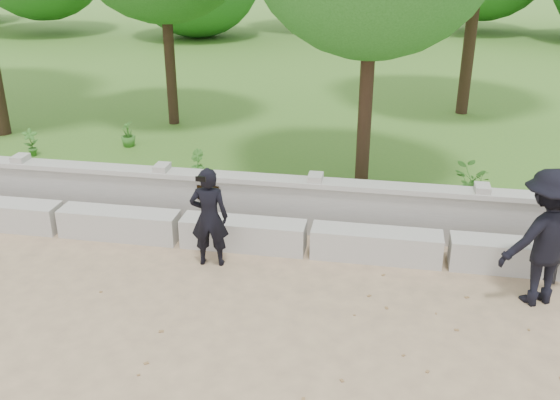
% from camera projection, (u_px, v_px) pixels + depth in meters
% --- Properties ---
extents(ground, '(80.00, 80.00, 0.00)m').
position_uv_depth(ground, '(134.00, 308.00, 8.01)').
color(ground, tan).
rests_on(ground, ground).
extents(lawn, '(40.00, 22.00, 0.25)m').
position_uv_depth(lawn, '(298.00, 74.00, 20.61)').
color(lawn, '#3E6F25').
rests_on(lawn, ground).
extents(concrete_bench, '(11.90, 0.45, 0.45)m').
position_uv_depth(concrete_bench, '(180.00, 229.00, 9.64)').
color(concrete_bench, '#B5B3AB').
rests_on(concrete_bench, ground).
extents(parapet_wall, '(12.50, 0.35, 0.90)m').
position_uv_depth(parapet_wall, '(193.00, 197.00, 10.17)').
color(parapet_wall, '#AAA8A1').
rests_on(parapet_wall, ground).
extents(man_main, '(0.58, 0.53, 1.49)m').
position_uv_depth(man_main, '(209.00, 217.00, 8.80)').
color(man_main, black).
rests_on(man_main, ground).
extents(visitor_mid, '(1.36, 1.14, 1.83)m').
position_uv_depth(visitor_mid, '(545.00, 238.00, 7.83)').
color(visitor_mid, black).
rests_on(visitor_mid, ground).
extents(shrub_a, '(0.36, 0.34, 0.57)m').
position_uv_depth(shrub_a, '(31.00, 142.00, 12.58)').
color(shrub_a, '#397227').
rests_on(shrub_a, lawn).
extents(shrub_b, '(0.38, 0.38, 0.54)m').
position_uv_depth(shrub_b, '(197.00, 164.00, 11.44)').
color(shrub_b, '#397227').
rests_on(shrub_b, lawn).
extents(shrub_c, '(0.65, 0.58, 0.66)m').
position_uv_depth(shrub_c, '(472.00, 184.00, 10.40)').
color(shrub_c, '#397227').
rests_on(shrub_c, lawn).
extents(shrub_d, '(0.39, 0.40, 0.55)m').
position_uv_depth(shrub_d, '(128.00, 134.00, 13.15)').
color(shrub_d, '#397227').
rests_on(shrub_d, lawn).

